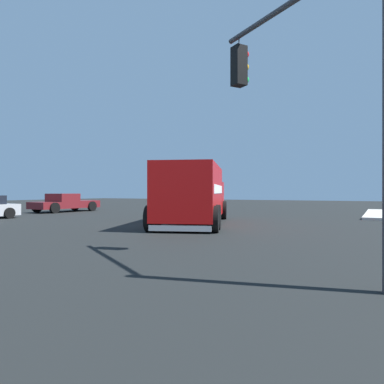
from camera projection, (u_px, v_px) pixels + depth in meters
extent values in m
plane|color=black|center=(177.00, 225.00, 16.05)|extent=(100.00, 100.00, 0.00)
cube|color=red|center=(191.00, 192.00, 15.72)|extent=(4.34, 6.48, 2.32)
cube|color=red|center=(202.00, 197.00, 19.79)|extent=(2.91, 2.61, 1.70)
cube|color=black|center=(203.00, 191.00, 20.64)|extent=(1.92, 0.77, 0.88)
cube|color=#B2B2B7|center=(180.00, 228.00, 12.84)|extent=(2.23, 0.99, 0.21)
cube|color=white|center=(165.00, 189.00, 15.89)|extent=(1.77, 4.75, 0.36)
cube|color=white|center=(218.00, 189.00, 15.55)|extent=(1.77, 4.75, 0.36)
cylinder|color=black|center=(180.00, 210.00, 19.92)|extent=(0.61, 1.04, 1.00)
cylinder|color=black|center=(224.00, 210.00, 19.57)|extent=(0.61, 1.04, 1.00)
cylinder|color=black|center=(156.00, 217.00, 14.50)|extent=(0.61, 1.04, 1.00)
cylinder|color=black|center=(217.00, 217.00, 14.15)|extent=(0.61, 1.04, 1.00)
cylinder|color=black|center=(150.00, 218.00, 13.46)|extent=(0.61, 1.04, 1.00)
cylinder|color=black|center=(215.00, 219.00, 13.11)|extent=(0.61, 1.04, 1.00)
cylinder|color=#38383D|center=(290.00, 3.00, 7.06)|extent=(3.51, 2.33, 0.12)
cylinder|color=#38383D|center=(239.00, 41.00, 8.55)|extent=(0.03, 0.03, 0.25)
cube|color=black|center=(239.00, 66.00, 8.55)|extent=(0.41, 0.41, 0.95)
sphere|color=red|center=(245.00, 55.00, 8.64)|extent=(0.20, 0.20, 0.20)
sphere|color=#EFA314|center=(245.00, 67.00, 8.64)|extent=(0.20, 0.20, 0.20)
sphere|color=#19CC4C|center=(245.00, 80.00, 8.64)|extent=(0.20, 0.20, 0.20)
cube|color=maroon|center=(44.00, 206.00, 25.28)|extent=(2.04, 1.61, 0.50)
cube|color=maroon|center=(63.00, 201.00, 26.64)|extent=(2.05, 1.81, 1.10)
cube|color=black|center=(63.00, 197.00, 26.64)|extent=(1.88, 1.53, 0.48)
cube|color=maroon|center=(82.00, 204.00, 28.21)|extent=(2.07, 2.11, 0.55)
cylinder|color=black|center=(55.00, 208.00, 24.86)|extent=(0.28, 0.77, 0.76)
cylinder|color=black|center=(37.00, 207.00, 25.92)|extent=(0.28, 0.77, 0.76)
cylinder|color=black|center=(92.00, 206.00, 27.78)|extent=(0.28, 0.77, 0.76)
cylinder|color=black|center=(75.00, 206.00, 28.84)|extent=(0.28, 0.77, 0.76)
cylinder|color=black|center=(9.00, 213.00, 20.00)|extent=(0.23, 0.63, 0.62)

